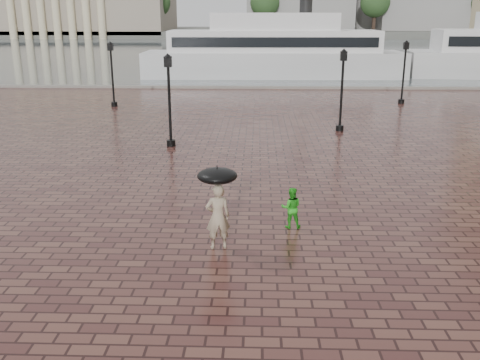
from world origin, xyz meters
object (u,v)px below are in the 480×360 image
object	(u,v)px
child_pedestrian	(291,208)
ferry_near	(274,51)
street_lamps	(261,82)
adult_pedestrian	(218,217)

from	to	relation	value
child_pedestrian	ferry_near	xyz separation A→B (m)	(0.55, 42.09, 2.02)
ferry_near	street_lamps	bearing A→B (deg)	-94.86
adult_pedestrian	child_pedestrian	bearing A→B (deg)	-156.17
child_pedestrian	ferry_near	bearing A→B (deg)	-91.77
child_pedestrian	ferry_near	size ratio (longest dim) A/B	0.05
street_lamps	child_pedestrian	xyz separation A→B (m)	(0.89, -18.07, -1.68)
street_lamps	adult_pedestrian	xyz separation A→B (m)	(-1.25, -19.68, -1.38)
street_lamps	adult_pedestrian	world-z (taller)	street_lamps
adult_pedestrian	ferry_near	distance (m)	43.82
street_lamps	child_pedestrian	size ratio (longest dim) A/B	16.66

